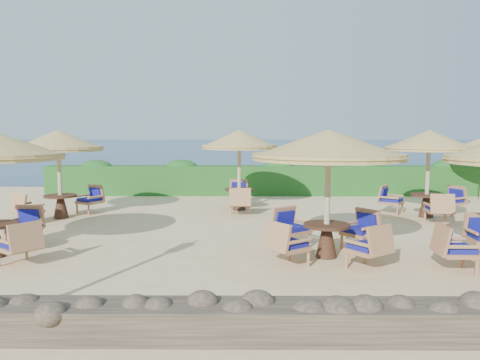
# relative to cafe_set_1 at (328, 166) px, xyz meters

# --- Properties ---
(ground) EXTENTS (120.00, 120.00, 0.00)m
(ground) POSITION_rel_cafe_set_1_xyz_m (-0.79, 2.36, -1.90)
(ground) COLOR beige
(ground) RESTS_ON ground
(sea) EXTENTS (160.00, 160.00, 0.00)m
(sea) POSITION_rel_cafe_set_1_xyz_m (-0.79, 72.36, -1.90)
(sea) COLOR navy
(sea) RESTS_ON ground
(hedge) EXTENTS (18.00, 0.90, 1.20)m
(hedge) POSITION_rel_cafe_set_1_xyz_m (-0.79, 9.56, -1.30)
(hedge) COLOR #184A18
(hedge) RESTS_ON ground
(stone_wall) EXTENTS (15.00, 0.65, 0.44)m
(stone_wall) POSITION_rel_cafe_set_1_xyz_m (-0.79, -3.84, -1.68)
(stone_wall) COLOR brown
(stone_wall) RESTS_ON ground
(cafe_set_1) EXTENTS (3.14, 3.14, 2.65)m
(cafe_set_1) POSITION_rel_cafe_set_1_xyz_m (0.00, 0.00, 0.00)
(cafe_set_1) COLOR #C3B189
(cafe_set_1) RESTS_ON ground
(cafe_set_3) EXTENTS (2.62, 2.73, 2.65)m
(cafe_set_3) POSITION_rel_cafe_set_1_xyz_m (-7.24, 4.32, 0.07)
(cafe_set_3) COLOR #C3B189
(cafe_set_3) RESTS_ON ground
(cafe_set_4) EXTENTS (2.51, 2.82, 2.65)m
(cafe_set_4) POSITION_rel_cafe_set_1_xyz_m (-1.88, 5.86, 0.05)
(cafe_set_4) COLOR #C3B189
(cafe_set_4) RESTS_ON ground
(cafe_set_5) EXTENTS (2.77, 2.70, 2.65)m
(cafe_set_5) POSITION_rel_cafe_set_1_xyz_m (3.85, 4.60, -0.05)
(cafe_set_5) COLOR #C3B189
(cafe_set_5) RESTS_ON ground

